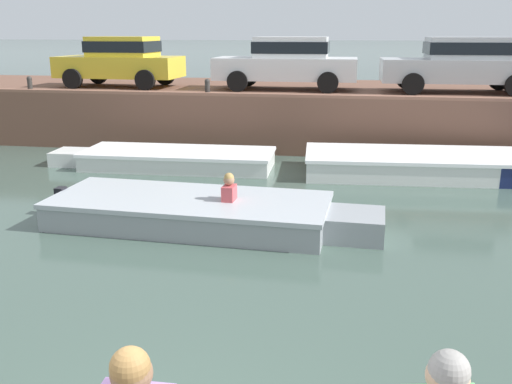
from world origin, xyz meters
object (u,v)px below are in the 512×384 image
car_left_inner_white (288,61)px  boat_moored_central_white (430,165)px  boat_moored_west_white (170,159)px  car_centre_silver (462,62)px  motorboat_passing (203,212)px  mooring_bollard_west (30,83)px  car_leftmost_yellow (121,59)px  mooring_bollard_mid (207,86)px

car_left_inner_white → boat_moored_central_white: bearing=-44.1°
boat_moored_west_white → car_centre_silver: bearing=27.9°
motorboat_passing → mooring_bollard_west: size_ratio=13.32×
boat_moored_central_white → car_left_inner_white: (-3.83, 3.72, 2.17)m
boat_moored_west_white → car_leftmost_yellow: bearing=125.3°
boat_moored_central_white → motorboat_passing: bearing=-134.6°
motorboat_passing → boat_moored_west_white: bearing=115.2°
boat_moored_central_white → car_centre_silver: size_ratio=1.46×
car_centre_silver → mooring_bollard_mid: (-6.97, -1.87, -0.61)m
boat_moored_west_white → mooring_bollard_mid: (0.47, 2.07, 1.61)m
car_left_inner_white → car_centre_silver: same height
car_left_inner_white → mooring_bollard_mid: bearing=-137.0°
mooring_bollard_west → car_leftmost_yellow: bearing=42.1°
boat_moored_central_white → mooring_bollard_west: bearing=170.6°
boat_moored_west_white → car_leftmost_yellow: size_ratio=1.47×
boat_moored_central_white → mooring_bollard_mid: bearing=162.4°
boat_moored_central_white → car_centre_silver: (1.14, 3.72, 2.17)m
car_leftmost_yellow → mooring_bollard_west: (-2.07, -1.86, -0.60)m
boat_moored_central_white → mooring_bollard_west: 11.42m
boat_moored_central_white → car_leftmost_yellow: 10.06m
car_leftmost_yellow → car_left_inner_white: same height
car_centre_silver → mooring_bollard_west: car_centre_silver is taller
mooring_bollard_west → car_left_inner_white: bearing=14.3°
car_left_inner_white → car_centre_silver: size_ratio=0.96×
car_left_inner_white → mooring_bollard_west: bearing=-165.7°
boat_moored_central_white → mooring_bollard_west: mooring_bollard_west is taller
mooring_bollard_west → car_centre_silver: bearing=8.6°
boat_moored_central_white → car_leftmost_yellow: size_ratio=1.66×
boat_moored_west_white → motorboat_passing: (1.96, -4.17, 0.03)m
boat_moored_central_white → car_left_inner_white: size_ratio=1.52×
car_leftmost_yellow → motorboat_passing: bearing=-59.6°
car_left_inner_white → motorboat_passing: bearing=-93.6°
car_centre_silver → mooring_bollard_mid: bearing=-165.0°
car_left_inner_white → car_leftmost_yellow: bearing=-180.0°
motorboat_passing → car_leftmost_yellow: bearing=120.4°
boat_moored_central_white → mooring_bollard_mid: (-5.84, 1.85, 1.56)m
car_centre_silver → car_leftmost_yellow: bearing=-180.0°
motorboat_passing → car_leftmost_yellow: size_ratio=1.54×
motorboat_passing → mooring_bollard_west: (-6.82, 6.24, 1.57)m
motorboat_passing → mooring_bollard_mid: mooring_bollard_mid is taller
car_leftmost_yellow → boat_moored_west_white: bearing=-54.7°
boat_moored_west_white → boat_moored_central_white: (6.30, 0.22, 0.05)m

